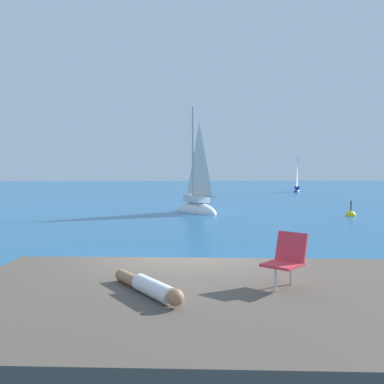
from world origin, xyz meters
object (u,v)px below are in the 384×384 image
at_px(person_sunbather, 150,287).
at_px(beach_chair, 287,257).
at_px(sailboat_near, 197,206).
at_px(sailboat_far, 297,190).
at_px(marker_buoy, 351,216).

xyz_separation_m(person_sunbather, beach_chair, (2.01, 0.35, 0.33)).
distance_m(sailboat_near, sailboat_far, 24.75).
height_order(sailboat_near, marker_buoy, sailboat_near).
relative_size(sailboat_far, marker_buoy, 3.73).
distance_m(sailboat_near, person_sunbather, 19.78).
distance_m(beach_chair, marker_buoy, 18.98).
relative_size(sailboat_near, sailboat_far, 1.63).
relative_size(sailboat_near, person_sunbather, 4.37).
relative_size(sailboat_near, marker_buoy, 6.07).
xyz_separation_m(sailboat_near, sailboat_far, (12.39, 21.42, -0.14)).
height_order(sailboat_far, beach_chair, sailboat_far).
distance_m(sailboat_far, marker_buoy, 24.02).
height_order(sailboat_far, marker_buoy, sailboat_far).
height_order(sailboat_near, beach_chair, sailboat_near).
height_order(person_sunbather, beach_chair, beach_chair).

